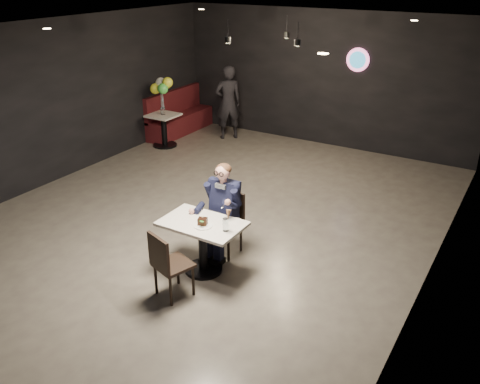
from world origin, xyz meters
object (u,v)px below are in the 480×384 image
Objects in this scene: main_table at (203,247)px; chair_far at (225,225)px; side_table at (164,129)px; sundae_glass at (226,225)px; booth_bench at (180,112)px; seated_man at (224,209)px; chair_near at (173,263)px; balloon_vase at (163,111)px; passerby at (228,102)px.

chair_far reaches higher than main_table.
chair_far is 1.16× the size of side_table.
booth_bench reaches higher than sundae_glass.
chair_far is at bearing 0.00° from seated_man.
seated_man is (0.00, 1.19, 0.26)m from chair_near.
booth_bench is 2.63× the size of side_table.
chair_far is (0.00, 0.55, 0.09)m from main_table.
chair_near is at bearing -50.06° from balloon_vase.
chair_near is 5.87× the size of balloon_vase.
chair_far is at bearing -41.28° from side_table.
side_table is (-4.16, 3.89, -0.44)m from sundae_glass.
side_table is at bearing 134.32° from main_table.
chair_near reaches higher than main_table.
seated_man is at bearing -41.28° from side_table.
balloon_vase is (0.00, 0.00, 0.43)m from side_table.
sundae_glass is at bearing -43.09° from side_table.
chair_far is 5.03m from balloon_vase.
passerby reaches higher than sundae_glass.
side_table is (-3.77, 3.31, -0.06)m from chair_far.
booth_bench is at bearing 106.70° from balloon_vase.
sundae_glass is (0.39, -0.03, 0.46)m from main_table.
main_table is 1.39× the size of side_table.
booth_bench is at bearing 144.59° from chair_near.
booth_bench is at bearing 132.36° from sundae_glass.
main_table is 1.20× the size of chair_near.
seated_man is at bearing -41.28° from balloon_vase.
main_table is at bearing -45.68° from balloon_vase.
balloon_vase is at bearing 148.05° from chair_near.
chair_near is 0.64× the size of seated_man.
main_table is 0.65m from seated_man.
sundae_glass is (0.39, 0.61, 0.38)m from chair_near.
passerby is (0.94, 1.27, 0.47)m from side_table.
passerby is at bearing 121.65° from chair_far.
seated_man is 1.82× the size of side_table.
side_table is at bearing 148.05° from chair_near.
seated_man is 0.69× the size of booth_bench.
balloon_vase is 0.09× the size of passerby.
booth_bench is at bearing 133.36° from seated_man.
chair_near is 5.31× the size of sundae_glass.
chair_near is 5.87m from side_table.
sundae_glass is 0.22× the size of side_table.
sundae_glass is 0.10× the size of passerby.
seated_man is (0.00, 0.55, 0.34)m from main_table.
seated_man is 5.93m from booth_bench.
side_table is at bearing -73.30° from booth_bench.
balloon_vase is (-3.77, 3.86, 0.45)m from main_table.
chair_far is 5.31× the size of sundae_glass.
sundae_glass is 5.71m from side_table.
seated_man reaches higher than side_table.
side_table is 1.65m from passerby.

